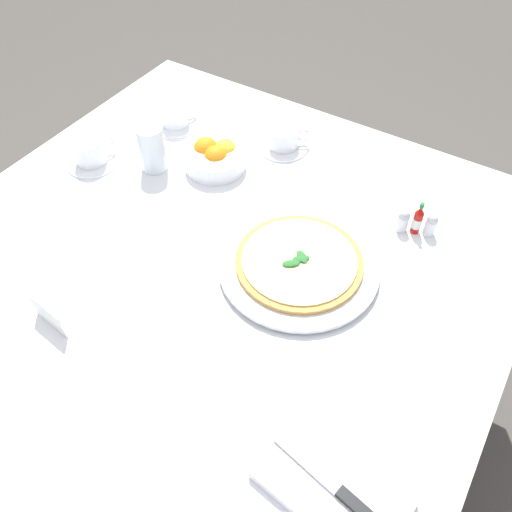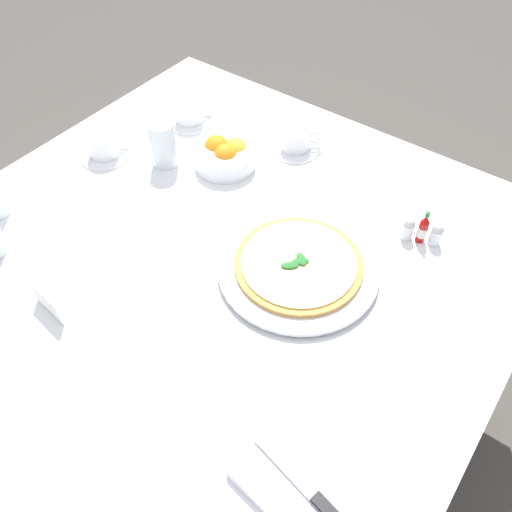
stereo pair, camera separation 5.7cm
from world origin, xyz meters
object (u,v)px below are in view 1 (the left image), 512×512
(water_glass_far_right, at_px, (153,151))
(salt_shaker, at_px, (403,221))
(coffee_cup_back_corner, at_px, (284,139))
(hot_sauce_bottle, at_px, (417,220))
(menu_card, at_px, (48,316))
(coffee_cup_right_edge, at_px, (90,153))
(dinner_knife, at_px, (332,484))
(pizza_plate, at_px, (299,266))
(citrus_bowl, at_px, (215,157))
(pepper_shaker, at_px, (431,225))
(napkin_folded, at_px, (332,489))
(pizza, at_px, (299,261))
(coffee_cup_center_back, at_px, (175,114))

(water_glass_far_right, bearing_deg, salt_shaker, -168.82)
(coffee_cup_back_corner, height_order, salt_shaker, same)
(hot_sauce_bottle, xyz_separation_m, menu_card, (0.49, 0.60, -0.00))
(coffee_cup_back_corner, relative_size, water_glass_far_right, 1.12)
(coffee_cup_right_edge, xyz_separation_m, dinner_knife, (-0.86, 0.39, -0.01))
(coffee_cup_right_edge, bearing_deg, pizza_plate, 176.79)
(citrus_bowl, relative_size, pepper_shaker, 2.67)
(dinner_knife, relative_size, menu_card, 2.17)
(pizza_plate, height_order, pepper_shaker, pepper_shaker)
(coffee_cup_right_edge, distance_m, water_glass_far_right, 0.16)
(napkin_folded, relative_size, hot_sauce_bottle, 2.84)
(pepper_shaker, bearing_deg, pizza, 51.61)
(dinner_knife, bearing_deg, coffee_cup_right_edge, -13.20)
(salt_shaker, bearing_deg, coffee_cup_center_back, -4.61)
(coffee_cup_right_edge, bearing_deg, salt_shaker, -165.84)
(dinner_knife, xyz_separation_m, salt_shaker, (0.12, -0.58, 0.00))
(water_glass_far_right, xyz_separation_m, menu_card, (-0.14, 0.47, -0.02))
(napkin_folded, distance_m, menu_card, 0.59)
(napkin_folded, relative_size, citrus_bowl, 1.57)
(pizza_plate, relative_size, salt_shaker, 5.89)
(pizza, relative_size, pepper_shaker, 4.66)
(coffee_cup_back_corner, relative_size, hot_sauce_bottle, 1.57)
(coffee_cup_center_back, bearing_deg, menu_card, 107.60)
(coffee_cup_back_corner, bearing_deg, salt_shaker, 161.93)
(coffee_cup_back_corner, height_order, napkin_folded, coffee_cup_back_corner)
(dinner_knife, distance_m, citrus_bowl, 0.81)
(water_glass_far_right, relative_size, citrus_bowl, 0.77)
(pizza, height_order, coffee_cup_back_corner, coffee_cup_back_corner)
(coffee_cup_center_back, xyz_separation_m, citrus_bowl, (-0.19, 0.09, -0.00))
(pizza, bearing_deg, pizza_plate, -94.64)
(napkin_folded, height_order, menu_card, menu_card)
(salt_shaker, bearing_deg, pizza, 58.58)
(napkin_folded, relative_size, pepper_shaker, 4.18)
(coffee_cup_right_edge, relative_size, pepper_shaker, 2.31)
(pizza_plate, distance_m, menu_card, 0.49)
(pizza, distance_m, hot_sauce_bottle, 0.28)
(napkin_folded, height_order, dinner_knife, dinner_knife)
(pizza_plate, xyz_separation_m, coffee_cup_back_corner, (0.23, -0.34, 0.01))
(napkin_folded, xyz_separation_m, citrus_bowl, (0.60, -0.55, 0.02))
(coffee_cup_back_corner, bearing_deg, hot_sauce_bottle, 164.45)
(coffee_cup_back_corner, xyz_separation_m, coffee_cup_center_back, (0.30, 0.07, 0.01))
(pizza_plate, distance_m, coffee_cup_right_edge, 0.61)
(citrus_bowl, bearing_deg, coffee_cup_right_edge, 29.82)
(pizza, height_order, coffee_cup_center_back, coffee_cup_center_back)
(dinner_knife, height_order, hot_sauce_bottle, hot_sauce_bottle)
(water_glass_far_right, xyz_separation_m, citrus_bowl, (-0.12, -0.08, -0.02))
(pepper_shaker, height_order, menu_card, menu_card)
(coffee_cup_right_edge, relative_size, napkin_folded, 0.55)
(pepper_shaker, bearing_deg, dinner_knife, 96.02)
(coffee_cup_back_corner, xyz_separation_m, napkin_folded, (-0.49, 0.70, -0.02))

